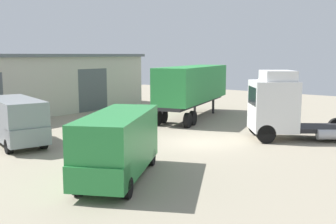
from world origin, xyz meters
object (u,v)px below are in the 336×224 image
object	(u,v)px
tractor_unit_white	(283,107)
delivery_van_grey	(17,120)
container_trailer_green	(193,85)
delivery_van_green	(117,144)

from	to	relation	value
tractor_unit_white	delivery_van_grey	size ratio (longest dim) A/B	1.24
container_trailer_green	delivery_van_green	size ratio (longest dim) A/B	1.70
tractor_unit_white	delivery_van_grey	distance (m)	14.67
delivery_van_green	tractor_unit_white	bearing A→B (deg)	140.27
delivery_van_green	delivery_van_grey	bearing A→B (deg)	-124.63
container_trailer_green	delivery_van_grey	xyz separation A→B (m)	(-13.34, 2.29, -1.16)
delivery_van_grey	container_trailer_green	bearing A→B (deg)	97.14
tractor_unit_white	container_trailer_green	distance (m)	9.00
container_trailer_green	delivery_van_grey	bearing A→B (deg)	155.98
delivery_van_green	delivery_van_grey	xyz separation A→B (m)	(0.94, 8.40, -0.05)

